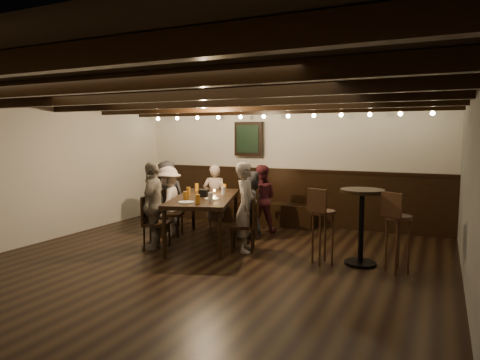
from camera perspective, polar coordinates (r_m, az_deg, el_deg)
The scene contains 27 objects.
room at distance 7.84m, azimuth 1.05°, elevation 0.46°, with size 7.00×7.00×7.00m.
dining_table at distance 7.27m, azimuth -4.76°, elevation -2.69°, with size 1.61×2.33×0.80m.
chair_left_near at distance 7.94m, azimuth -9.24°, elevation -5.49°, with size 0.49×0.49×0.85m.
chair_left_far at distance 7.10m, azimuth -11.17°, elevation -6.86°, with size 0.50×0.50×0.86m.
chair_right_near at distance 7.69m, azimuth 1.19°, elevation -5.69°, with size 0.52×0.52×0.89m.
chair_right_far at distance 6.82m, azimuth 0.54°, elevation -7.31°, with size 0.50×0.50×0.85m.
person_bench_left at distance 8.35m, azimuth -9.68°, elevation -2.05°, with size 0.66×0.43×1.35m, color #2B2B2E.
person_bench_centre at distance 8.30m, azimuth -3.40°, elevation -2.29°, with size 0.46×0.30×1.27m, color gray.
person_bench_right at distance 8.06m, azimuth 2.76°, elevation -2.51°, with size 0.62×0.48×1.28m, color #581E26.
person_left_near at distance 7.89m, azimuth -9.51°, elevation -2.79°, with size 0.82×0.47×1.27m, color #AC9B91.
person_left_far at distance 7.02m, azimuth -11.49°, elevation -3.31°, with size 0.83×0.35×1.42m, color gray.
person_right_near at distance 7.63m, azimuth 1.43°, elevation -3.27°, with size 0.59×0.38×1.20m, color #262629.
person_right_far at distance 6.73m, azimuth 0.81°, elevation -3.61°, with size 0.52×0.34×1.41m, color gray.
pint_a at distance 7.98m, azimuth -5.80°, elevation -0.94°, with size 0.07×0.07×0.14m, color #BF7219.
pint_b at distance 7.84m, azimuth -2.09°, elevation -1.03°, with size 0.07×0.07×0.14m, color #BF7219.
pint_c at distance 7.41m, azimuth -6.91°, elevation -1.49°, with size 0.07×0.07×0.14m, color #BF7219.
pint_d at distance 7.39m, azimuth -2.20°, elevation -1.46°, with size 0.07×0.07×0.14m, color silver.
pint_e at distance 6.86m, azimuth -7.29°, elevation -2.09°, with size 0.07×0.07×0.14m, color #BF7219.
pint_f at distance 6.68m, azimuth -3.97°, elevation -2.28°, with size 0.07×0.07×0.14m, color silver.
pint_g at distance 6.46m, azimuth -5.67°, elevation -2.57°, with size 0.07×0.07×0.14m, color #BF7219.
plate_near at distance 6.61m, azimuth -7.19°, elevation -2.94°, with size 0.24×0.24×0.01m, color white.
plate_far at distance 6.93m, azimuth -3.77°, elevation -2.49°, with size 0.24×0.24×0.01m, color white.
condiment_caddy at distance 7.20m, azimuth -4.85°, elevation -1.76°, with size 0.15×0.10×0.12m, color black.
candle at distance 7.52m, azimuth -3.44°, elevation -1.68°, with size 0.05×0.05×0.05m, color beige.
high_top_table at distance 6.26m, azimuth 15.91°, elevation -4.56°, with size 0.61×0.61×1.08m.
bar_stool_left at distance 6.22m, azimuth 10.91°, elevation -7.34°, with size 0.37×0.39×1.09m.
bar_stool_right at distance 6.11m, azimuth 20.23°, elevation -7.85°, with size 0.39×0.40×1.09m.
Camera 1 is at (2.92, -4.90, 1.83)m, focal length 32.00 mm.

